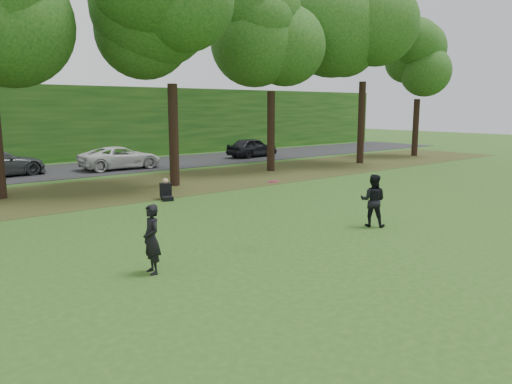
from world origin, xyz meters
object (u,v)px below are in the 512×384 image
seated_person (166,192)px  player_left (152,239)px  frisbee (273,182)px  player_right (373,200)px

seated_person → player_left: bearing=-102.8°
player_left → frisbee: size_ratio=4.01×
player_left → player_right: size_ratio=0.96×
player_right → frisbee: size_ratio=4.17×
player_left → frisbee: frisbee is taller
frisbee → player_right: bearing=-3.7°
player_left → frisbee: bearing=95.4°
player_right → seated_person: size_ratio=1.92×
player_right → seated_person: 8.37m
player_right → seated_person: player_right is taller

